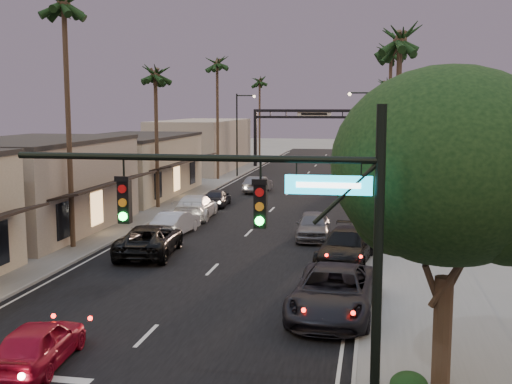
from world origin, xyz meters
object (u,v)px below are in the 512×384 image
at_px(palm_ld, 217,59).
at_px(palm_lc, 155,68).
at_px(oncoming_red, 39,343).
at_px(palm_ra, 400,32).
at_px(corner_tree, 452,174).
at_px(streetlight_right, 368,134).
at_px(palm_rc, 387,81).
at_px(arch, 314,123).
at_px(streetlight_left, 239,128).
at_px(oncoming_pickup, 150,240).
at_px(palm_far, 260,78).
at_px(traffic_signal, 291,228).
at_px(curbside_near, 333,292).
at_px(palm_rb, 391,47).
at_px(curbside_black, 346,246).
at_px(oncoming_silver, 176,222).

bearing_deg(palm_ld, palm_lc, -90.00).
bearing_deg(oncoming_red, palm_ra, -127.71).
bearing_deg(corner_tree, streetlight_right, 93.89).
bearing_deg(palm_rc, palm_ra, -90.00).
bearing_deg(arch, palm_ra, -79.41).
distance_m(arch, streetlight_right, 25.94).
xyz_separation_m(arch, streetlight_left, (-6.92, -12.00, -0.20)).
height_order(corner_tree, oncoming_pickup, corner_tree).
bearing_deg(oncoming_red, palm_far, -90.26).
relative_size(corner_tree, streetlight_left, 0.98).
distance_m(streetlight_right, palm_ld, 19.78).
xyz_separation_m(traffic_signal, palm_lc, (-14.29, 32.00, 5.39)).
xyz_separation_m(traffic_signal, streetlight_left, (-12.61, 54.00, 0.25)).
xyz_separation_m(palm_far, curbside_near, (14.39, -64.67, -10.55)).
bearing_deg(streetlight_right, palm_rb, -30.76).
bearing_deg(palm_far, curbside_black, -75.62).
bearing_deg(oncoming_red, streetlight_left, -89.90).
relative_size(curbside_near, curbside_black, 1.10).
relative_size(arch, oncoming_red, 3.63).
distance_m(streetlight_right, curbside_near, 31.99).
bearing_deg(palm_ld, oncoming_silver, -81.23).
xyz_separation_m(oncoming_silver, curbside_near, (10.34, -13.48, 0.16)).
distance_m(oncoming_red, curbside_near, 10.49).
xyz_separation_m(oncoming_red, oncoming_pickup, (-1.68, 14.30, 0.10)).
bearing_deg(curbside_near, oncoming_silver, 130.75).
bearing_deg(oncoming_pickup, palm_far, -91.52).
height_order(arch, curbside_near, arch).
height_order(palm_ld, palm_rc, palm_ld).
distance_m(corner_tree, streetlight_right, 37.64).
height_order(palm_lc, curbside_near, palm_lc).
bearing_deg(curbside_black, palm_ra, 54.12).
xyz_separation_m(streetlight_right, palm_rc, (1.68, 19.00, 5.14)).
bearing_deg(streetlight_right, corner_tree, -86.11).
xyz_separation_m(traffic_signal, palm_far, (-13.99, 74.00, 6.36)).
height_order(oncoming_pickup, curbside_near, curbside_near).
height_order(palm_rb, palm_far, palm_rb).
xyz_separation_m(traffic_signal, palm_ld, (-14.29, 51.00, 7.33)).
xyz_separation_m(streetlight_left, palm_ra, (15.52, -34.00, 6.11)).
xyz_separation_m(palm_rc, palm_far, (-16.90, 14.00, 0.97)).
bearing_deg(streetlight_left, arch, 60.03).
bearing_deg(arch, curbside_black, -82.72).
relative_size(streetlight_right, palm_far, 0.68).
relative_size(traffic_signal, palm_ld, 0.60).
height_order(corner_tree, oncoming_silver, corner_tree).
xyz_separation_m(palm_rb, palm_far, (-16.90, 34.00, -0.97)).
height_order(streetlight_left, palm_lc, palm_lc).
height_order(arch, palm_far, palm_far).
height_order(palm_ld, curbside_black, palm_ld).
relative_size(streetlight_right, streetlight_left, 1.00).
relative_size(streetlight_left, palm_rb, 0.63).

